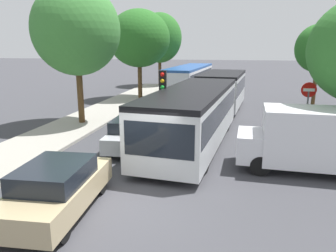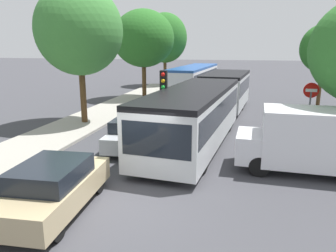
# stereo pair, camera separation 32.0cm
# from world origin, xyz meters

# --- Properties ---
(ground_plane) EXTENTS (200.00, 200.00, 0.00)m
(ground_plane) POSITION_xyz_m (0.00, 0.00, 0.00)
(ground_plane) COLOR #3D3D42
(kerb_strip_left) EXTENTS (3.20, 33.87, 0.14)m
(kerb_strip_left) POSITION_xyz_m (-5.95, 11.93, 0.07)
(kerb_strip_left) COLOR #9E998E
(kerb_strip_left) RESTS_ON ground
(articulated_bus) EXTENTS (4.26, 17.75, 2.61)m
(articulated_bus) POSITION_xyz_m (1.43, 9.94, 1.51)
(articulated_bus) COLOR silver
(articulated_bus) RESTS_ON ground
(city_bus_rear) EXTENTS (3.48, 11.82, 2.51)m
(city_bus_rear) POSITION_xyz_m (-1.65, 23.87, 1.45)
(city_bus_rear) COLOR silver
(city_bus_rear) RESTS_ON ground
(queued_car_tan) EXTENTS (1.99, 4.20, 1.42)m
(queued_car_tan) POSITION_xyz_m (-1.70, -0.87, 0.72)
(queued_car_tan) COLOR tan
(queued_car_tan) RESTS_ON ground
(queued_car_silver) EXTENTS (1.91, 4.04, 1.37)m
(queued_car_silver) POSITION_xyz_m (-1.51, 5.15, 0.70)
(queued_car_silver) COLOR #B7BABF
(queued_car_silver) RESTS_ON ground
(queued_car_blue) EXTENTS (2.06, 4.35, 1.48)m
(queued_car_blue) POSITION_xyz_m (-1.60, 10.83, 0.75)
(queued_car_blue) COLOR #284799
(queued_car_blue) RESTS_ON ground
(white_van) EXTENTS (5.06, 2.14, 2.31)m
(white_van) POSITION_xyz_m (5.77, 3.80, 1.24)
(white_van) COLOR silver
(white_van) RESTS_ON ground
(traffic_light) EXTENTS (0.34, 0.37, 3.40)m
(traffic_light) POSITION_xyz_m (-0.32, 6.06, 2.50)
(traffic_light) COLOR #56595E
(traffic_light) RESTS_ON ground
(no_entry_sign) EXTENTS (0.70, 0.08, 2.82)m
(no_entry_sign) POSITION_xyz_m (6.24, 7.93, 1.88)
(no_entry_sign) COLOR #56595E
(no_entry_sign) RESTS_ON ground
(tree_left_mid) EXTENTS (4.79, 4.79, 7.78)m
(tree_left_mid) POSITION_xyz_m (-5.85, 8.92, 5.17)
(tree_left_mid) COLOR #51381E
(tree_left_mid) RESTS_ON ground
(tree_left_far) EXTENTS (5.07, 5.07, 7.39)m
(tree_left_far) POSITION_xyz_m (-5.08, 18.51, 4.92)
(tree_left_far) COLOR #51381E
(tree_left_far) RESTS_ON ground
(tree_left_distant) EXTENTS (4.89, 4.89, 8.02)m
(tree_left_distant) POSITION_xyz_m (-5.66, 28.25, 5.30)
(tree_left_distant) COLOR #51381E
(tree_left_distant) RESTS_ON ground
(tree_right_mid) EXTENTS (3.30, 3.30, 6.01)m
(tree_right_mid) POSITION_xyz_m (8.61, 17.66, 4.19)
(tree_right_mid) COLOR #51381E
(tree_right_mid) RESTS_ON ground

